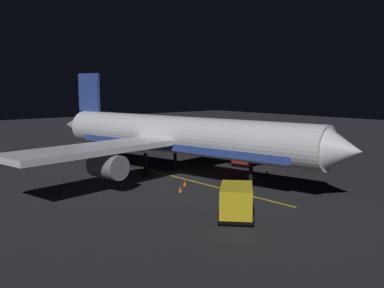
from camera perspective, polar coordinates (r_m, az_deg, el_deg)
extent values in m
cube|color=black|center=(43.40, -1.71, -4.46)|extent=(180.00, 180.00, 0.20)
cube|color=gold|center=(40.19, 1.52, -5.27)|extent=(0.32, 20.82, 0.01)
cylinder|color=white|center=(42.72, -1.73, 1.22)|extent=(8.91, 30.67, 3.68)
cube|color=#2D479E|center=(42.84, -1.72, -0.13)|extent=(7.94, 26.14, 0.66)
cone|color=white|center=(34.20, 19.22, -0.76)|extent=(4.06, 3.52, 3.60)
cone|color=white|center=(55.36, -14.94, 2.39)|extent=(4.03, 4.92, 3.31)
cube|color=#2D479E|center=(53.02, -13.42, 6.63)|extent=(0.98, 3.61, 4.45)
cube|color=white|center=(51.09, 4.07, 1.60)|extent=(15.89, 7.38, 0.50)
cylinder|color=slate|center=(49.94, 4.66, -0.15)|extent=(2.62, 3.52, 2.10)
cube|color=white|center=(37.50, -13.16, -0.70)|extent=(15.89, 7.38, 0.50)
cylinder|color=slate|center=(37.25, -11.05, -2.88)|extent=(2.62, 3.52, 2.10)
cylinder|color=black|center=(38.20, 7.76, -4.19)|extent=(0.42, 0.42, 2.38)
cylinder|color=black|center=(46.43, -2.24, -2.05)|extent=(0.42, 0.42, 2.38)
cylinder|color=black|center=(43.31, -6.16, -2.78)|extent=(0.42, 0.42, 2.38)
cube|color=gold|center=(29.31, 5.86, -7.32)|extent=(4.10, 4.02, 1.89)
cube|color=#38383D|center=(32.00, 5.95, -6.42)|extent=(2.68, 2.69, 1.50)
cylinder|color=black|center=(30.79, 5.88, -8.42)|extent=(2.23, 2.30, 0.90)
cylinder|color=black|center=(28.35, 5.79, -9.83)|extent=(2.23, 2.30, 0.90)
cube|color=maroon|center=(49.62, 7.43, -1.15)|extent=(4.05, 2.72, 2.06)
cube|color=#38383D|center=(51.99, 9.06, -1.10)|extent=(2.12, 2.28, 1.50)
cylinder|color=black|center=(50.88, 8.20, -2.13)|extent=(1.29, 2.43, 0.90)
cylinder|color=black|center=(48.70, 6.58, -2.53)|extent=(1.29, 2.43, 0.90)
cylinder|color=black|center=(33.03, 6.44, -7.38)|extent=(0.32, 0.32, 0.85)
cylinder|color=yellow|center=(32.84, 6.46, -6.11)|extent=(0.40, 0.40, 0.65)
sphere|color=tan|center=(32.74, 6.47, -5.36)|extent=(0.24, 0.24, 0.24)
cone|color=#EA590F|center=(45.15, 9.87, -3.61)|extent=(0.36, 0.36, 0.55)
cube|color=black|center=(45.20, 9.86, -3.93)|extent=(0.50, 0.50, 0.03)
cone|color=#EA590F|center=(36.86, -1.55, -6.01)|extent=(0.36, 0.36, 0.55)
cube|color=black|center=(36.92, -1.55, -6.40)|extent=(0.50, 0.50, 0.03)
cone|color=#EA590F|center=(39.18, -0.97, -5.19)|extent=(0.36, 0.36, 0.55)
cube|color=black|center=(39.24, -0.97, -5.57)|extent=(0.50, 0.50, 0.03)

